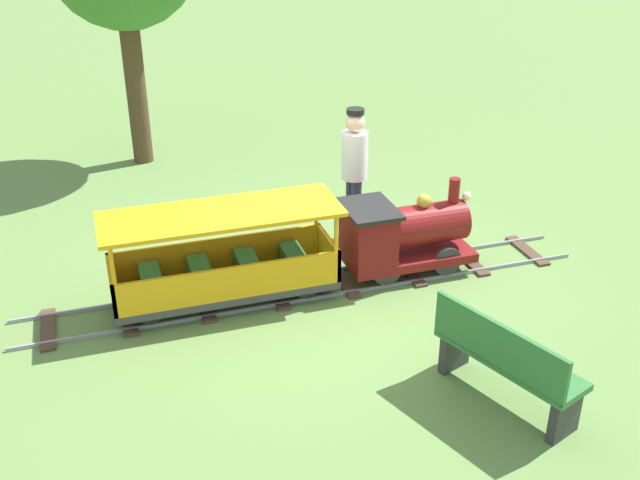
{
  "coord_description": "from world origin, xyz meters",
  "views": [
    {
      "loc": [
        6.53,
        -2.13,
        4.0
      ],
      "look_at": [
        0.0,
        -0.0,
        0.55
      ],
      "focal_mm": 41.75,
      "sensor_mm": 36.0,
      "label": 1
    }
  ],
  "objects_px": {
    "passenger_car": "(224,265)",
    "park_bench": "(505,361)",
    "locomotive": "(401,234)",
    "conductor_person": "(354,165)"
  },
  "relations": [
    {
      "from": "locomotive",
      "to": "passenger_car",
      "type": "xyz_separation_m",
      "value": [
        0.0,
        -1.93,
        -0.06
      ]
    },
    {
      "from": "park_bench",
      "to": "locomotive",
      "type": "bearing_deg",
      "value": 177.92
    },
    {
      "from": "passenger_car",
      "to": "conductor_person",
      "type": "xyz_separation_m",
      "value": [
        -0.92,
        1.72,
        0.53
      ]
    },
    {
      "from": "passenger_car",
      "to": "park_bench",
      "type": "height_order",
      "value": "passenger_car"
    },
    {
      "from": "locomotive",
      "to": "conductor_person",
      "type": "distance_m",
      "value": 1.06
    },
    {
      "from": "passenger_car",
      "to": "locomotive",
      "type": "bearing_deg",
      "value": 90.0
    },
    {
      "from": "locomotive",
      "to": "park_bench",
      "type": "height_order",
      "value": "locomotive"
    },
    {
      "from": "passenger_car",
      "to": "conductor_person",
      "type": "bearing_deg",
      "value": 118.09
    },
    {
      "from": "passenger_car",
      "to": "park_bench",
      "type": "xyz_separation_m",
      "value": [
        2.29,
        1.85,
        -0.01
      ]
    },
    {
      "from": "conductor_person",
      "to": "park_bench",
      "type": "height_order",
      "value": "conductor_person"
    }
  ]
}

